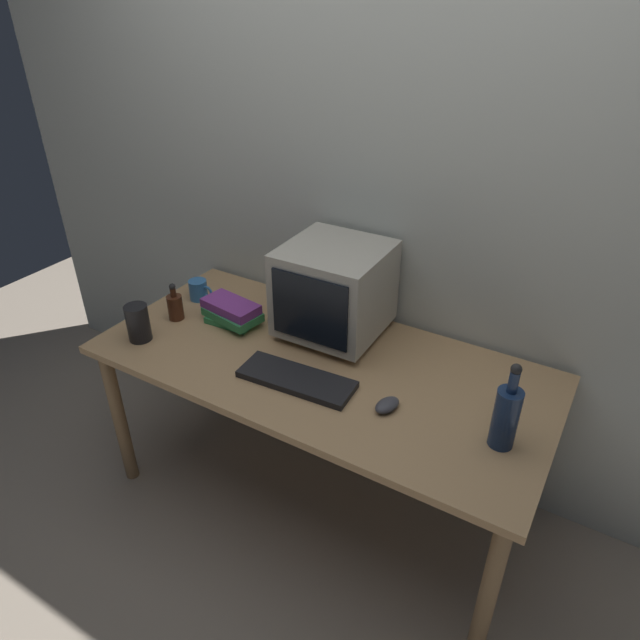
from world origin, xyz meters
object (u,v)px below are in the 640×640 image
(mug, at_px, (199,290))
(computer_mouse, at_px, (387,405))
(crt_monitor, at_px, (334,290))
(bottle_tall, at_px, (506,416))
(metal_canister, at_px, (138,323))
(keyboard, at_px, (297,379))
(book_stack, at_px, (232,312))
(bottle_short, at_px, (175,306))

(mug, bearing_deg, computer_mouse, -13.90)
(crt_monitor, relative_size, bottle_tall, 1.31)
(computer_mouse, distance_m, metal_canister, 1.03)
(computer_mouse, distance_m, mug, 1.07)
(keyboard, height_order, metal_canister, metal_canister)
(book_stack, bearing_deg, metal_canister, -129.36)
(bottle_short, bearing_deg, computer_mouse, -4.51)
(bottle_tall, bearing_deg, keyboard, -175.08)
(crt_monitor, bearing_deg, computer_mouse, -39.97)
(computer_mouse, height_order, metal_canister, metal_canister)
(keyboard, relative_size, bottle_tall, 1.40)
(keyboard, distance_m, bottle_tall, 0.72)
(crt_monitor, xyz_separation_m, bottle_tall, (0.76, -0.29, -0.08))
(crt_monitor, distance_m, bottle_tall, 0.82)
(crt_monitor, height_order, mug, crt_monitor)
(keyboard, height_order, computer_mouse, computer_mouse)
(keyboard, distance_m, bottle_short, 0.68)
(computer_mouse, bearing_deg, book_stack, -176.81)
(crt_monitor, height_order, metal_canister, crt_monitor)
(book_stack, xyz_separation_m, mug, (-0.25, 0.08, -0.00))
(bottle_short, relative_size, mug, 1.36)
(bottle_short, distance_m, book_stack, 0.24)
(bottle_short, bearing_deg, metal_canister, -93.51)
(book_stack, relative_size, metal_canister, 1.75)
(crt_monitor, xyz_separation_m, bottle_short, (-0.62, -0.25, -0.13))
(crt_monitor, bearing_deg, mug, -173.94)
(computer_mouse, bearing_deg, metal_canister, -158.00)
(crt_monitor, bearing_deg, book_stack, -159.19)
(crt_monitor, bearing_deg, metal_canister, -145.30)
(keyboard, xyz_separation_m, book_stack, (-0.45, 0.20, 0.04))
(crt_monitor, bearing_deg, bottle_tall, -21.22)
(keyboard, xyz_separation_m, bottle_tall, (0.71, 0.06, 0.10))
(crt_monitor, height_order, book_stack, crt_monitor)
(computer_mouse, height_order, bottle_tall, bottle_tall)
(keyboard, distance_m, computer_mouse, 0.34)
(computer_mouse, xyz_separation_m, bottle_tall, (0.37, 0.03, 0.09))
(crt_monitor, relative_size, keyboard, 0.94)
(computer_mouse, relative_size, bottle_short, 0.61)
(computer_mouse, height_order, bottle_short, bottle_short)
(bottle_short, relative_size, metal_canister, 1.09)
(keyboard, height_order, bottle_tall, bottle_tall)
(computer_mouse, distance_m, bottle_short, 1.01)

